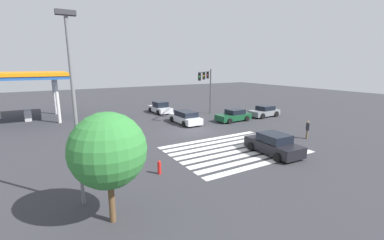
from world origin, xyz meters
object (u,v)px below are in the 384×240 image
object	(u,v)px
tree_corner_a	(108,151)
fire_hydrant	(159,167)
car_4	(185,117)
street_light_pole_a	(74,97)
car_2	(234,116)
car_1	(160,108)
pedestrian	(307,129)
car_0	(264,111)
car_3	(273,144)
traffic_signal_mast	(207,82)

from	to	relation	value
tree_corner_a	fire_hydrant	world-z (taller)	tree_corner_a
car_4	street_light_pole_a	size ratio (longest dim) A/B	0.55
car_2	street_light_pole_a	distance (m)	21.86
car_1	fire_hydrant	xyz separation A→B (m)	(-8.42, -19.04, -0.28)
street_light_pole_a	tree_corner_a	distance (m)	3.08
street_light_pole_a	pedestrian	bearing A→B (deg)	4.98
car_1	car_2	size ratio (longest dim) A/B	1.01
car_2	car_4	world-z (taller)	car_4
car_0	fire_hydrant	bearing A→B (deg)	24.99
car_1	fire_hydrant	bearing A→B (deg)	154.35
tree_corner_a	car_4	bearing A→B (deg)	51.43
car_3	traffic_signal_mast	bearing A→B (deg)	-10.79
traffic_signal_mast	street_light_pole_a	bearing A→B (deg)	-4.24
car_4	street_light_pole_a	world-z (taller)	street_light_pole_a
car_1	car_2	distance (m)	10.89
car_1	car_0	bearing A→B (deg)	-133.30
pedestrian	car_1	bearing A→B (deg)	-27.13
car_3	tree_corner_a	world-z (taller)	tree_corner_a
pedestrian	fire_hydrant	xyz separation A→B (m)	(-14.70, -0.32, -0.49)
traffic_signal_mast	fire_hydrant	xyz separation A→B (m)	(-12.33, -13.19, -4.11)
car_3	tree_corner_a	size ratio (longest dim) A/B	0.95
car_3	street_light_pole_a	distance (m)	14.21
car_4	car_3	bearing A→B (deg)	-176.41
car_0	car_3	distance (m)	14.66
pedestrian	car_2	bearing A→B (deg)	-40.19
fire_hydrant	car_0	bearing A→B (deg)	27.00
traffic_signal_mast	car_0	xyz separation A→B (m)	(6.67, -3.51, -3.87)
car_0	street_light_pole_a	xyz separation A→B (m)	(-23.56, -11.04, 4.56)
car_4	pedestrian	distance (m)	12.84
car_3	fire_hydrant	world-z (taller)	car_3
car_3	tree_corner_a	xyz separation A→B (m)	(-12.61, -2.57, 2.48)
car_3	tree_corner_a	bearing A→B (deg)	104.25
car_0	car_4	bearing A→B (deg)	-10.96
traffic_signal_mast	car_3	xyz separation A→B (m)	(-3.41, -14.15, -3.81)
car_2	pedestrian	size ratio (longest dim) A/B	2.62
car_0	traffic_signal_mast	bearing A→B (deg)	-29.77
car_3	car_1	bearing A→B (deg)	4.19
car_4	tree_corner_a	xyz separation A→B (m)	(-11.89, -14.91, 2.50)
tree_corner_a	car_1	bearing A→B (deg)	61.77
traffic_signal_mast	car_2	distance (m)	5.51
car_4	street_light_pole_a	distance (m)	18.58
car_3	car_4	bearing A→B (deg)	6.12
car_2	car_3	size ratio (longest dim) A/B	0.95
traffic_signal_mast	pedestrian	world-z (taller)	traffic_signal_mast
car_2	pedestrian	xyz separation A→B (m)	(0.89, -9.26, 0.27)
traffic_signal_mast	car_2	xyz separation A→B (m)	(1.48, -3.61, -3.88)
traffic_signal_mast	pedestrian	xyz separation A→B (m)	(2.37, -12.87, -3.61)
pedestrian	street_light_pole_a	world-z (taller)	street_light_pole_a
car_0	fire_hydrant	size ratio (longest dim) A/B	4.88
car_0	street_light_pole_a	bearing A→B (deg)	23.11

